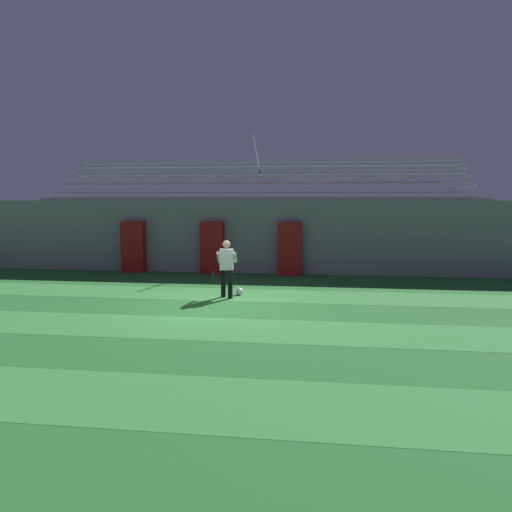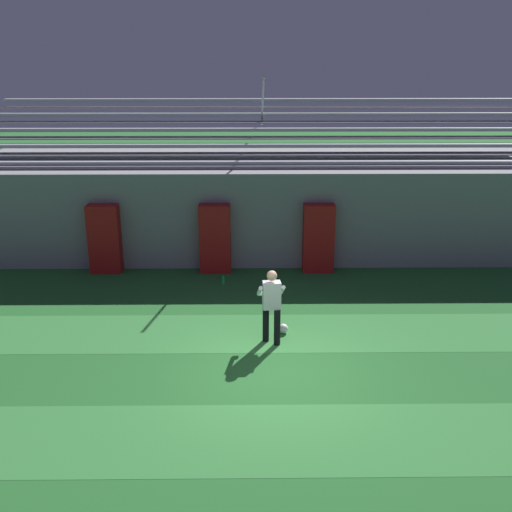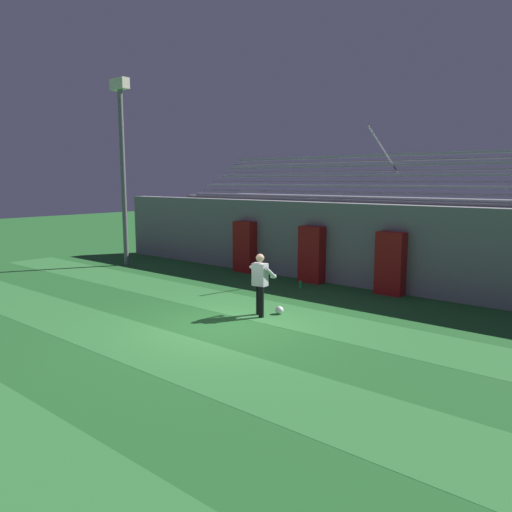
# 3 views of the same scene
# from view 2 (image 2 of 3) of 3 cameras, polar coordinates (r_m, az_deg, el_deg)

# --- Properties ---
(ground_plane) EXTENTS (80.00, 80.00, 0.00)m
(ground_plane) POSITION_cam_2_polar(r_m,az_deg,el_deg) (11.98, 1.83, -11.20)
(ground_plane) COLOR #236028
(turf_stripe_mid) EXTENTS (28.00, 1.97, 0.01)m
(turf_stripe_mid) POSITION_cam_2_polar(r_m,az_deg,el_deg) (10.24, 2.33, -16.93)
(turf_stripe_mid) COLOR #337A38
(turf_stripe_mid) RESTS_ON ground
(turf_stripe_far) EXTENTS (28.00, 1.97, 0.01)m
(turf_stripe_far) POSITION_cam_2_polar(r_m,az_deg,el_deg) (13.63, 1.50, -7.30)
(turf_stripe_far) COLOR #337A38
(turf_stripe_far) RESTS_ON ground
(back_wall) EXTENTS (24.00, 0.60, 2.80)m
(back_wall) POSITION_cam_2_polar(r_m,az_deg,el_deg) (17.50, 0.99, 3.48)
(back_wall) COLOR gray
(back_wall) RESTS_ON ground
(padding_pillar_gate_left) EXTENTS (0.88, 0.44, 1.98)m
(padding_pillar_gate_left) POSITION_cam_2_polar(r_m,az_deg,el_deg) (17.11, -3.93, 1.66)
(padding_pillar_gate_left) COLOR maroon
(padding_pillar_gate_left) RESTS_ON ground
(padding_pillar_gate_right) EXTENTS (0.88, 0.44, 1.98)m
(padding_pillar_gate_right) POSITION_cam_2_polar(r_m,az_deg,el_deg) (17.19, 5.97, 1.69)
(padding_pillar_gate_right) COLOR maroon
(padding_pillar_gate_right) RESTS_ON ground
(padding_pillar_far_left) EXTENTS (0.88, 0.44, 1.98)m
(padding_pillar_far_left) POSITION_cam_2_polar(r_m,az_deg,el_deg) (17.57, -14.22, 1.58)
(padding_pillar_far_left) COLOR maroon
(padding_pillar_far_left) RESTS_ON ground
(bleacher_stand) EXTENTS (18.00, 4.05, 5.43)m
(bleacher_stand) POSITION_cam_2_polar(r_m,az_deg,el_deg) (19.75, 0.80, 5.54)
(bleacher_stand) COLOR gray
(bleacher_stand) RESTS_ON ground
(goalkeeper) EXTENTS (0.61, 0.58, 1.67)m
(goalkeeper) POSITION_cam_2_polar(r_m,az_deg,el_deg) (12.80, 1.49, -4.40)
(goalkeeper) COLOR black
(goalkeeper) RESTS_ON ground
(soccer_ball) EXTENTS (0.22, 0.22, 0.22)m
(soccer_ball) POSITION_cam_2_polar(r_m,az_deg,el_deg) (13.58, 2.62, -6.93)
(soccer_ball) COLOR white
(soccer_ball) RESTS_ON ground
(water_bottle) EXTENTS (0.07, 0.07, 0.24)m
(water_bottle) POSITION_cam_2_polar(r_m,az_deg,el_deg) (16.39, -3.14, -2.30)
(water_bottle) COLOR green
(water_bottle) RESTS_ON ground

